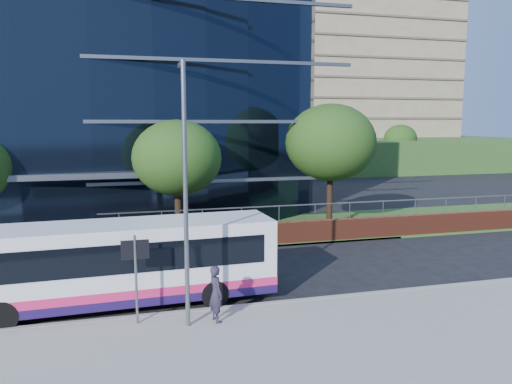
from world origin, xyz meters
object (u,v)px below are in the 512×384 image
object	(u,v)px
tree_far_d	(331,143)
city_bus	(121,263)
tree_far_c	(177,158)
tree_dist_e	(291,137)
pedestrian	(216,294)
street_sign	(135,261)
tree_dist_f	(400,139)
streetlight_east	(185,188)

from	to	relation	value
tree_far_d	city_bus	size ratio (longest dim) A/B	0.68
tree_far_c	tree_far_d	world-z (taller)	tree_far_d
tree_dist_e	pedestrian	bearing A→B (deg)	-112.10
street_sign	tree_far_c	world-z (taller)	tree_far_c
tree_far_c	tree_dist_f	distance (m)	46.67
city_bus	pedestrian	size ratio (longest dim) A/B	6.09
tree_dist_f	streetlight_east	distance (m)	55.74
street_sign	tree_far_d	xyz separation A→B (m)	(11.50, 11.59, 3.04)
tree_far_c	city_bus	size ratio (longest dim) A/B	0.60
street_sign	pedestrian	world-z (taller)	street_sign
tree_dist_f	pedestrian	size ratio (longest dim) A/B	3.37
tree_far_c	streetlight_east	xyz separation A→B (m)	(-1.00, -11.17, -0.10)
pedestrian	tree_far_c	bearing A→B (deg)	-12.22
street_sign	tree_far_d	bearing A→B (deg)	45.22
city_bus	pedestrian	xyz separation A→B (m)	(2.84, -2.52, -0.51)
tree_far_d	streetlight_east	bearing A→B (deg)	-129.40
tree_far_d	street_sign	bearing A→B (deg)	-134.78
street_sign	tree_dist_e	size ratio (longest dim) A/B	0.43
street_sign	tree_dist_f	xyz separation A→B (m)	(35.50, 43.59, 2.06)
city_bus	tree_far_c	bearing A→B (deg)	68.72
street_sign	tree_far_c	bearing A→B (deg)	76.71
streetlight_east	city_bus	distance (m)	4.35
tree_far_c	city_bus	xyz separation A→B (m)	(-2.93, -8.55, -2.98)
street_sign	pedestrian	distance (m)	2.69
tree_dist_e	city_bus	distance (m)	44.39
tree_far_c	tree_far_d	xyz separation A→B (m)	(9.00, 1.00, 0.65)
tree_far_c	pedestrian	distance (m)	11.62
tree_dist_f	city_bus	size ratio (longest dim) A/B	0.55
tree_far_d	tree_dist_f	size ratio (longest dim) A/B	1.23
street_sign	tree_far_c	distance (m)	11.14
tree_dist_e	pedestrian	distance (m)	45.55
tree_dist_f	streetlight_east	bearing A→B (deg)	-127.58
street_sign	tree_dist_e	distance (m)	45.99
tree_far_c	city_bus	world-z (taller)	tree_far_c
streetlight_east	tree_far_c	bearing A→B (deg)	84.89
streetlight_east	pedestrian	distance (m)	3.51
pedestrian	tree_dist_e	bearing A→B (deg)	-33.86
streetlight_east	tree_far_d	bearing A→B (deg)	50.60
tree_dist_e	streetlight_east	xyz separation A→B (m)	(-18.00, -42.17, -0.10)
tree_far_d	pedestrian	size ratio (longest dim) A/B	4.15
streetlight_east	street_sign	bearing A→B (deg)	158.64
tree_far_c	tree_dist_f	xyz separation A→B (m)	(33.00, 33.00, -0.33)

